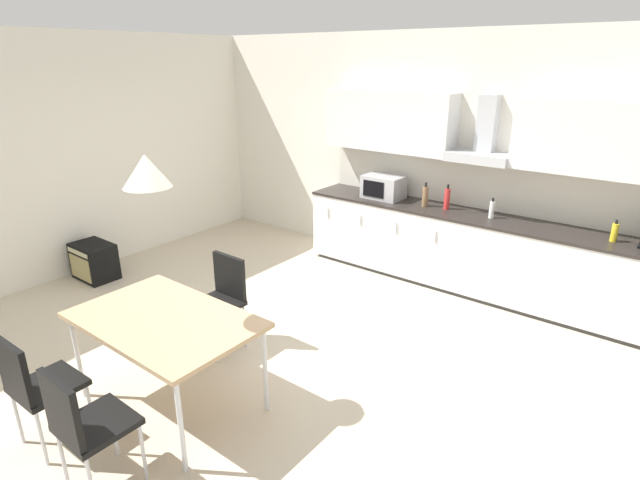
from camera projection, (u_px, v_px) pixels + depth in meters
The scene contains 17 objects.
ground_plane at pixel (261, 355), 4.55m from camera, with size 9.35×8.33×0.02m, color beige.
wall_back at pixel (416, 154), 6.16m from camera, with size 7.48×0.10×2.85m, color silver.
wall_left at pixel (62, 158), 5.87m from camera, with size 0.10×6.66×2.85m, color silver.
kitchen_counter at pixel (466, 251), 5.72m from camera, with size 4.01×0.64×0.90m.
backsplash_tile at pixel (482, 187), 5.69m from camera, with size 3.99×0.02×0.51m, color silver.
upper_wall_cabinets at pixel (484, 130), 5.35m from camera, with size 3.99×0.40×0.71m.
microwave at pixel (383, 187), 6.16m from camera, with size 0.48×0.35×0.28m.
bottle_red at pixel (447, 199), 5.71m from camera, with size 0.06×0.06×0.29m.
bottle_brown at pixel (425, 196), 5.82m from camera, with size 0.07×0.07×0.28m.
bottle_white at pixel (492, 209), 5.40m from camera, with size 0.06×0.06×0.23m.
bottle_yellow at pixel (614, 232), 4.71m from camera, with size 0.06×0.06×0.21m.
dining_table at pixel (165, 323), 3.67m from camera, with size 1.39×0.89×0.75m.
chair_far_left at pixel (222, 293), 4.52m from camera, with size 0.40×0.40×0.87m.
chair_near_right at pixel (82, 421), 2.94m from camera, with size 0.40×0.40×0.87m.
chair_near_left at pixel (34, 381), 3.29m from camera, with size 0.41×0.41×0.87m.
guitar_amp at pixel (94, 261), 6.04m from camera, with size 0.52×0.37×0.44m.
pendant_lamp at pixel (146, 171), 3.28m from camera, with size 0.32×0.32×0.22m, color silver.
Camera 1 is at (2.82, -2.76, 2.54)m, focal length 28.00 mm.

